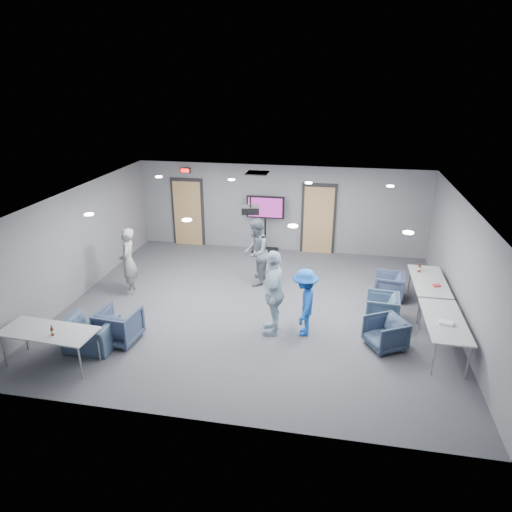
% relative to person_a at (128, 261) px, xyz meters
% --- Properties ---
extents(floor, '(9.00, 9.00, 0.00)m').
position_rel_person_a_xyz_m(floor, '(3.33, -0.21, -0.86)').
color(floor, '#3E4047').
rests_on(floor, ground).
extents(ceiling, '(9.00, 9.00, 0.00)m').
position_rel_person_a_xyz_m(ceiling, '(3.33, -0.21, 1.84)').
color(ceiling, silver).
rests_on(ceiling, wall_back).
extents(wall_back, '(9.00, 0.02, 2.70)m').
position_rel_person_a_xyz_m(wall_back, '(3.33, 3.79, 0.49)').
color(wall_back, slate).
rests_on(wall_back, floor).
extents(wall_front, '(9.00, 0.02, 2.70)m').
position_rel_person_a_xyz_m(wall_front, '(3.33, -4.21, 0.49)').
color(wall_front, slate).
rests_on(wall_front, floor).
extents(wall_left, '(0.02, 8.00, 2.70)m').
position_rel_person_a_xyz_m(wall_left, '(-1.17, -0.21, 0.49)').
color(wall_left, slate).
rests_on(wall_left, floor).
extents(wall_right, '(0.02, 8.00, 2.70)m').
position_rel_person_a_xyz_m(wall_right, '(7.83, -0.21, 0.49)').
color(wall_right, slate).
rests_on(wall_right, floor).
extents(door_left, '(1.06, 0.17, 2.24)m').
position_rel_person_a_xyz_m(door_left, '(0.33, 3.75, 0.21)').
color(door_left, black).
rests_on(door_left, wall_back).
extents(door_right, '(1.06, 0.17, 2.24)m').
position_rel_person_a_xyz_m(door_right, '(4.53, 3.75, 0.21)').
color(door_right, black).
rests_on(door_right, wall_back).
extents(exit_sign, '(0.32, 0.08, 0.16)m').
position_rel_person_a_xyz_m(exit_sign, '(0.33, 3.73, 1.59)').
color(exit_sign, black).
rests_on(exit_sign, wall_back).
extents(hvac_diffuser, '(0.60, 0.60, 0.03)m').
position_rel_person_a_xyz_m(hvac_diffuser, '(2.83, 2.59, 1.83)').
color(hvac_diffuser, black).
rests_on(hvac_diffuser, ceiling).
extents(downlights, '(6.18, 3.78, 0.02)m').
position_rel_person_a_xyz_m(downlights, '(3.33, -0.21, 1.83)').
color(downlights, white).
rests_on(downlights, ceiling).
extents(person_a, '(0.58, 0.72, 1.72)m').
position_rel_person_a_xyz_m(person_a, '(0.00, 0.00, 0.00)').
color(person_a, gray).
rests_on(person_a, floor).
extents(person_b, '(0.70, 0.89, 1.79)m').
position_rel_person_a_xyz_m(person_b, '(3.05, 1.12, 0.04)').
color(person_b, slate).
rests_on(person_b, floor).
extents(person_c, '(0.55, 1.14, 1.89)m').
position_rel_person_a_xyz_m(person_c, '(3.89, -1.25, 0.09)').
color(person_c, '#A3BFD2').
rests_on(person_c, floor).
extents(person_d, '(0.56, 0.97, 1.50)m').
position_rel_person_a_xyz_m(person_d, '(4.54, -1.21, -0.11)').
color(person_d, '#1B51B3').
rests_on(person_d, floor).
extents(chair_right_a, '(0.79, 0.77, 0.65)m').
position_rel_person_a_xyz_m(chair_right_a, '(6.48, 0.90, -0.54)').
color(chair_right_a, '#3B4767').
rests_on(chair_right_a, floor).
extents(chair_right_b, '(0.78, 0.76, 0.66)m').
position_rel_person_a_xyz_m(chair_right_b, '(6.23, -0.36, -0.53)').
color(chair_right_b, '#3A4E65').
rests_on(chair_right_b, floor).
extents(chair_right_c, '(0.96, 0.95, 0.65)m').
position_rel_person_a_xyz_m(chair_right_c, '(6.23, -1.44, -0.53)').
color(chair_right_c, '#313F56').
rests_on(chair_right_c, floor).
extents(chair_front_a, '(0.86, 0.88, 0.74)m').
position_rel_person_a_xyz_m(chair_front_a, '(0.78, -2.21, -0.49)').
color(chair_front_a, '#36445E').
rests_on(chair_front_a, floor).
extents(chair_front_b, '(1.00, 0.88, 0.65)m').
position_rel_person_a_xyz_m(chair_front_b, '(0.34, -2.61, -0.54)').
color(chair_front_b, '#394B62').
rests_on(chair_front_b, floor).
extents(table_right_a, '(0.76, 1.82, 0.73)m').
position_rel_person_a_xyz_m(table_right_a, '(7.33, 0.50, -0.17)').
color(table_right_a, silver).
rests_on(table_right_a, floor).
extents(table_right_b, '(0.76, 1.83, 0.73)m').
position_rel_person_a_xyz_m(table_right_b, '(7.33, -1.40, -0.17)').
color(table_right_b, silver).
rests_on(table_right_b, floor).
extents(table_front_left, '(1.84, 0.85, 0.73)m').
position_rel_person_a_xyz_m(table_front_left, '(-0.12, -3.21, -0.17)').
color(table_front_left, silver).
rests_on(table_front_left, floor).
extents(bottle_front, '(0.06, 0.06, 0.22)m').
position_rel_person_a_xyz_m(bottle_front, '(0.07, -3.34, -0.05)').
color(bottle_front, '#531F0E').
rests_on(bottle_front, table_front_left).
extents(bottle_right, '(0.07, 0.07, 0.28)m').
position_rel_person_a_xyz_m(bottle_right, '(7.15, 0.96, -0.03)').
color(bottle_right, '#531F0E').
rests_on(bottle_right, table_right_a).
extents(snack_box, '(0.20, 0.16, 0.04)m').
position_rel_person_a_xyz_m(snack_box, '(7.43, 0.18, -0.11)').
color(snack_box, red).
rests_on(snack_box, table_right_a).
extents(wrapper, '(0.28, 0.22, 0.06)m').
position_rel_person_a_xyz_m(wrapper, '(7.31, -1.57, -0.10)').
color(wrapper, white).
rests_on(wrapper, table_right_b).
extents(tv_stand, '(1.17, 0.56, 1.79)m').
position_rel_person_a_xyz_m(tv_stand, '(2.91, 3.54, 0.16)').
color(tv_stand, black).
rests_on(tv_stand, floor).
extents(projector, '(0.44, 0.41, 0.37)m').
position_rel_person_a_xyz_m(projector, '(3.17, -0.13, 1.54)').
color(projector, black).
rests_on(projector, ceiling).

